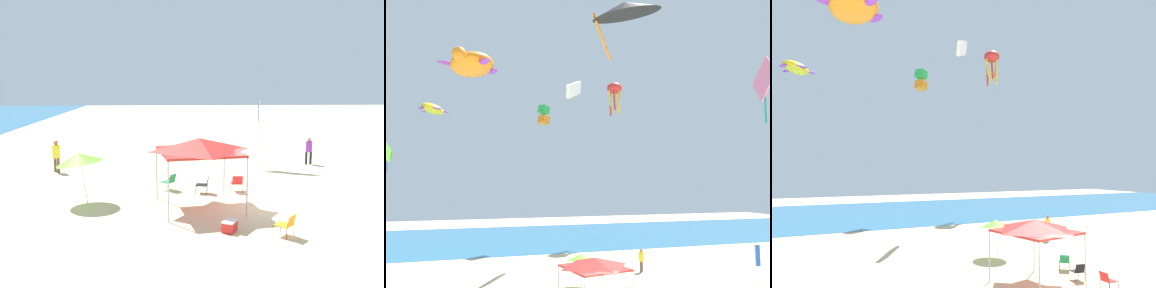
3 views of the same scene
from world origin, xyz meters
The scene contains 12 objects.
ocean_strip centered at (0.00, 32.67, 0.01)m, with size 120.00×25.49×0.02m, color #28668E.
canopy_tent centered at (-0.13, 2.65, 2.62)m, with size 3.62×3.70×2.94m.
beach_umbrella centered at (0.66, 7.74, 1.99)m, with size 2.00×2.03×2.37m.
folding_chair_right_of_tent centered at (2.19, 0.73, 0.47)m, with size 0.63×0.55×0.82m.
folding_chair_facing_ocean centered at (2.58, 3.92, 0.47)m, with size 0.79×0.81×0.82m.
folding_chair_left_of_tent centered at (2.01, 2.30, 0.47)m, with size 0.62×0.70×0.82m.
person_watching_sky centered at (6.61, 10.40, 1.09)m, with size 0.44×0.44×1.85m.
kite_turtle_orange centered at (-6.89, 15.99, 17.60)m, with size 5.81×5.88×2.49m.
kite_octopus_red centered at (11.64, 27.62, 19.51)m, with size 1.99×1.99×4.43m.
kite_parafoil_white centered at (3.34, 18.59, 16.69)m, with size 2.65×4.18×2.81m.
kite_box_green centered at (1.90, 26.77, 15.42)m, with size 1.59×1.56×2.38m.
kite_turtle_yellow centered at (-11.02, 29.26, 15.88)m, with size 3.73×4.06×1.80m.
Camera 3 is at (-9.96, -10.76, 5.25)m, focal length 32.57 mm.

